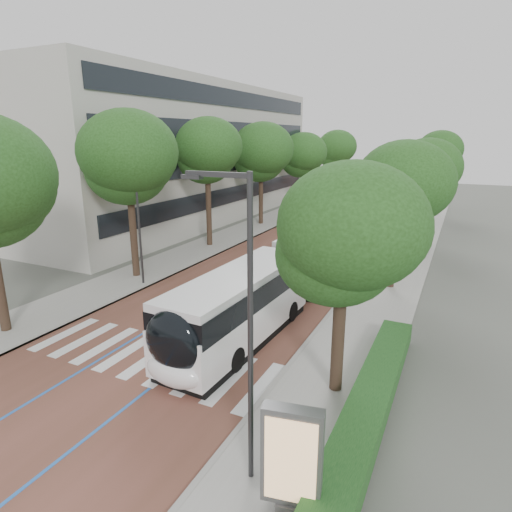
{
  "coord_description": "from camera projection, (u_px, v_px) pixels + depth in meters",
  "views": [
    {
      "loc": [
        11.01,
        -11.39,
        8.86
      ],
      "look_at": [
        1.03,
        9.22,
        2.4
      ],
      "focal_mm": 30.0,
      "sensor_mm": 36.0,
      "label": 1
    }
  ],
  "objects": [
    {
      "name": "ground",
      "position": [
        131.0,
        368.0,
        16.89
      ],
      "size": [
        160.0,
        160.0,
        0.0
      ],
      "primitive_type": "plane",
      "color": "#51544C",
      "rests_on": "ground"
    },
    {
      "name": "road",
      "position": [
        359.0,
        212.0,
        51.54
      ],
      "size": [
        11.0,
        140.0,
        0.02
      ],
      "primitive_type": "cube",
      "color": "brown",
      "rests_on": "ground"
    },
    {
      "name": "sidewalk_left",
      "position": [
        301.0,
        207.0,
        54.67
      ],
      "size": [
        4.0,
        140.0,
        0.12
      ],
      "primitive_type": "cube",
      "color": "gray",
      "rests_on": "ground"
    },
    {
      "name": "sidewalk_right",
      "position": [
        426.0,
        216.0,
        48.38
      ],
      "size": [
        4.0,
        140.0,
        0.12
      ],
      "primitive_type": "cube",
      "color": "gray",
      "rests_on": "ground"
    },
    {
      "name": "kerb_left",
      "position": [
        315.0,
        208.0,
        53.88
      ],
      "size": [
        0.2,
        140.0,
        0.14
      ],
      "primitive_type": "cube",
      "color": "gray",
      "rests_on": "ground"
    },
    {
      "name": "kerb_right",
      "position": [
        408.0,
        215.0,
        49.18
      ],
      "size": [
        0.2,
        140.0,
        0.14
      ],
      "primitive_type": "cube",
      "color": "gray",
      "rests_on": "ground"
    },
    {
      "name": "zebra_crossing",
      "position": [
        151.0,
        357.0,
        17.67
      ],
      "size": [
        10.55,
        3.6,
        0.01
      ],
      "color": "silver",
      "rests_on": "ground"
    },
    {
      "name": "lane_line_left",
      "position": [
        346.0,
        211.0,
        52.21
      ],
      "size": [
        0.12,
        126.0,
        0.01
      ],
      "primitive_type": "cube",
      "color": "blue",
      "rests_on": "road"
    },
    {
      "name": "lane_line_right",
      "position": [
        373.0,
        213.0,
        50.87
      ],
      "size": [
        0.12,
        126.0,
        0.01
      ],
      "primitive_type": "cube",
      "color": "blue",
      "rests_on": "road"
    },
    {
      "name": "office_building",
      "position": [
        164.0,
        153.0,
        47.41
      ],
      "size": [
        18.11,
        40.0,
        14.0
      ],
      "color": "#A19E95",
      "rests_on": "ground"
    },
    {
      "name": "hedge",
      "position": [
        363.0,
        421.0,
        12.93
      ],
      "size": [
        1.2,
        14.0,
        0.8
      ],
      "primitive_type": "cube",
      "color": "#153F18",
      "rests_on": "sidewalk_right"
    },
    {
      "name": "streetlight_near",
      "position": [
        244.0,
        311.0,
        10.21
      ],
      "size": [
        1.82,
        0.2,
        8.0
      ],
      "color": "#313234",
      "rests_on": "sidewalk_right"
    },
    {
      "name": "streetlight_far",
      "position": [
        398.0,
        192.0,
        31.87
      ],
      "size": [
        1.82,
        0.2,
        8.0
      ],
      "color": "#313234",
      "rests_on": "sidewalk_right"
    },
    {
      "name": "lamp_post_left",
      "position": [
        139.0,
        219.0,
        25.26
      ],
      "size": [
        0.14,
        0.14,
        8.0
      ],
      "primitive_type": "cylinder",
      "color": "#313234",
      "rests_on": "sidewalk_left"
    },
    {
      "name": "trees_left",
      "position": [
        246.0,
        158.0,
        39.61
      ],
      "size": [
        6.1,
        61.01,
        9.84
      ],
      "color": "black",
      "rests_on": "ground"
    },
    {
      "name": "trees_right",
      "position": [
        416.0,
        177.0,
        31.98
      ],
      "size": [
        5.74,
        46.98,
        8.9
      ],
      "color": "black",
      "rests_on": "ground"
    },
    {
      "name": "lead_bus",
      "position": [
        277.0,
        282.0,
        21.96
      ],
      "size": [
        3.29,
        18.49,
        3.2
      ],
      "rotation": [
        0.0,
        0.0,
        -0.04
      ],
      "color": "black",
      "rests_on": "ground"
    },
    {
      "name": "bus_queued_0",
      "position": [
        345.0,
        224.0,
        36.51
      ],
      "size": [
        2.9,
        12.47,
        3.2
      ],
      "rotation": [
        0.0,
        0.0,
        0.03
      ],
      "color": "white",
      "rests_on": "ground"
    },
    {
      "name": "bus_queued_1",
      "position": [
        376.0,
        203.0,
        47.45
      ],
      "size": [
        3.09,
        12.5,
        3.2
      ],
      "rotation": [
        0.0,
        0.0,
        0.05
      ],
      "color": "white",
      "rests_on": "ground"
    },
    {
      "name": "bus_queued_2",
      "position": [
        394.0,
        190.0,
        58.64
      ],
      "size": [
        2.71,
        12.43,
        3.2
      ],
      "rotation": [
        0.0,
        0.0,
        0.01
      ],
      "color": "white",
      "rests_on": "ground"
    },
    {
      "name": "bus_queued_3",
      "position": [
        408.0,
        181.0,
        70.2
      ],
      "size": [
        2.67,
        12.43,
        3.2
      ],
      "rotation": [
        0.0,
        0.0,
        0.01
      ],
      "color": "white",
      "rests_on": "ground"
    },
    {
      "name": "ad_panel",
      "position": [
        292.0,
        461.0,
        9.81
      ],
      "size": [
        1.46,
        0.65,
        2.93
      ],
      "rotation": [
        0.0,
        0.0,
        0.19
      ],
      "color": "#59595B",
      "rests_on": "sidewalk_right"
    }
  ]
}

